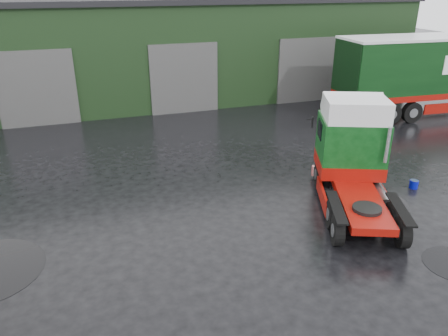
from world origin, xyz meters
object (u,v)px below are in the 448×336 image
at_px(warehouse, 163,45).
at_px(tree_back_b, 226,21).
at_px(tree_back_a, 42,13).
at_px(wash_bucket, 414,184).
at_px(hero_tractor, 361,163).
at_px(lorry_right, 448,75).

xyz_separation_m(warehouse, tree_back_b, (8.00, 10.00, 0.59)).
bearing_deg(warehouse, tree_back_b, 51.34).
xyz_separation_m(tree_back_a, tree_back_b, (16.00, 0.00, -1.00)).
relative_size(wash_bucket, tree_back_a, 0.03).
distance_m(hero_tractor, tree_back_a, 31.70).
relative_size(warehouse, hero_tractor, 5.56).
distance_m(tree_back_a, tree_back_b, 16.03).
xyz_separation_m(lorry_right, tree_back_b, (-6.40, 21.00, 1.49)).
bearing_deg(tree_back_a, wash_bucket, -64.60).
height_order(hero_tractor, lorry_right, lorry_right).
bearing_deg(warehouse, hero_tractor, -82.79).
bearing_deg(lorry_right, wash_bucket, -43.98).
bearing_deg(tree_back_b, hero_tractor, -100.47).
bearing_deg(wash_bucket, lorry_right, 42.26).
bearing_deg(warehouse, wash_bucket, -73.15).
relative_size(warehouse, tree_back_a, 3.41).
bearing_deg(tree_back_a, tree_back_b, 0.00).
bearing_deg(hero_tractor, warehouse, 119.65).
bearing_deg(wash_bucket, warehouse, 106.85).
relative_size(warehouse, tree_back_b, 4.32).
distance_m(lorry_right, tree_back_a, 30.81).
bearing_deg(tree_back_a, warehouse, -51.34).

